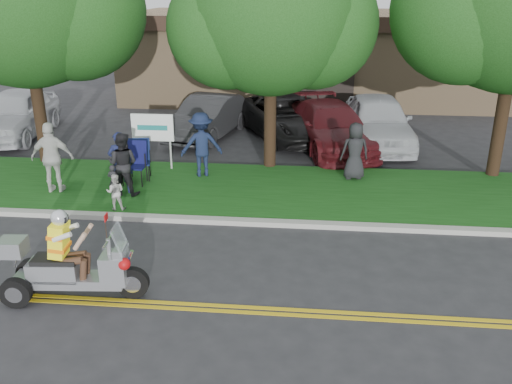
# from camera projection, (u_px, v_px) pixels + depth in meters

# --- Properties ---
(ground) EXTENTS (120.00, 120.00, 0.00)m
(ground) POSITION_uv_depth(u_px,v_px,m) (213.00, 293.00, 9.91)
(ground) COLOR #28282B
(ground) RESTS_ON ground
(centerline_near) EXTENTS (60.00, 0.10, 0.01)m
(centerline_near) POSITION_uv_depth(u_px,v_px,m) (207.00, 310.00, 9.37)
(centerline_near) COLOR gold
(centerline_near) RESTS_ON ground
(centerline_far) EXTENTS (60.00, 0.10, 0.01)m
(centerline_far) POSITION_uv_depth(u_px,v_px,m) (209.00, 305.00, 9.51)
(centerline_far) COLOR gold
(centerline_far) RESTS_ON ground
(curb) EXTENTS (60.00, 0.25, 0.12)m
(curb) POSITION_uv_depth(u_px,v_px,m) (235.00, 221.00, 12.72)
(curb) COLOR #A8A89E
(curb) RESTS_ON ground
(grass_verge) EXTENTS (60.00, 4.00, 0.10)m
(grass_verge) POSITION_uv_depth(u_px,v_px,m) (246.00, 189.00, 14.71)
(grass_verge) COLOR #154612
(grass_verge) RESTS_ON ground
(commercial_building) EXTENTS (18.00, 8.20, 4.00)m
(commercial_building) POSITION_uv_depth(u_px,v_px,m) (318.00, 54.00, 26.61)
(commercial_building) COLOR #9E7F5B
(commercial_building) RESTS_ON ground
(tree_left) EXTENTS (6.62, 5.40, 7.78)m
(tree_left) POSITION_uv_depth(u_px,v_px,m) (26.00, 0.00, 15.27)
(tree_left) COLOR #332114
(tree_left) RESTS_ON ground
(tree_mid) EXTENTS (5.88, 4.80, 7.05)m
(tree_mid) POSITION_uv_depth(u_px,v_px,m) (273.00, 16.00, 14.97)
(tree_mid) COLOR #332114
(tree_mid) RESTS_ON ground
(business_sign) EXTENTS (1.25, 0.06, 1.75)m
(business_sign) POSITION_uv_depth(u_px,v_px,m) (153.00, 131.00, 15.84)
(business_sign) COLOR silver
(business_sign) RESTS_ON ground
(trike_scooter) EXTENTS (2.59, 0.90, 1.69)m
(trike_scooter) POSITION_uv_depth(u_px,v_px,m) (68.00, 267.00, 9.58)
(trike_scooter) COLOR black
(trike_scooter) RESTS_ON ground
(lawn_chair_a) EXTENTS (0.70, 0.72, 1.12)m
(lawn_chair_a) POSITION_uv_depth(u_px,v_px,m) (140.00, 156.00, 15.24)
(lawn_chair_a) COLOR black
(lawn_chair_a) RESTS_ON grass_verge
(lawn_chair_b) EXTENTS (0.61, 0.63, 1.15)m
(lawn_chair_b) POSITION_uv_depth(u_px,v_px,m) (135.00, 160.00, 14.88)
(lawn_chair_b) COLOR black
(lawn_chair_b) RESTS_ON grass_verge
(spectator_adult_left) EXTENTS (0.70, 0.56, 1.66)m
(spectator_adult_left) POSITION_uv_depth(u_px,v_px,m) (120.00, 163.00, 14.05)
(spectator_adult_left) COLOR #181D43
(spectator_adult_left) RESTS_ON grass_verge
(spectator_adult_mid) EXTENTS (0.86, 0.70, 1.66)m
(spectator_adult_mid) POSITION_uv_depth(u_px,v_px,m) (123.00, 164.00, 13.97)
(spectator_adult_mid) COLOR black
(spectator_adult_mid) RESTS_ON grass_verge
(spectator_adult_right) EXTENTS (1.13, 0.56, 1.87)m
(spectator_adult_right) POSITION_uv_depth(u_px,v_px,m) (52.00, 158.00, 14.12)
(spectator_adult_right) COLOR silver
(spectator_adult_right) RESTS_ON grass_verge
(spectator_chair_a) EXTENTS (1.34, 1.02, 1.84)m
(spectator_chair_a) POSITION_uv_depth(u_px,v_px,m) (201.00, 144.00, 15.33)
(spectator_chair_a) COLOR #151F3C
(spectator_chair_a) RESTS_ON grass_verge
(spectator_chair_b) EXTENTS (0.86, 0.64, 1.61)m
(spectator_chair_b) POSITION_uv_depth(u_px,v_px,m) (355.00, 151.00, 15.12)
(spectator_chair_b) COLOR black
(spectator_chair_b) RESTS_ON grass_verge
(child_left) EXTENTS (0.35, 0.27, 0.88)m
(child_left) POSITION_uv_depth(u_px,v_px,m) (114.00, 181.00, 13.90)
(child_left) COLOR black
(child_left) RESTS_ON grass_verge
(child_right) EXTENTS (0.48, 0.40, 0.90)m
(child_right) POSITION_uv_depth(u_px,v_px,m) (115.00, 192.00, 13.13)
(child_right) COLOR #B8B8B2
(child_right) RESTS_ON grass_verge
(parked_car_far_left) EXTENTS (2.67, 5.31, 1.73)m
(parked_car_far_left) POSITION_uv_depth(u_px,v_px,m) (15.00, 114.00, 19.64)
(parked_car_far_left) COLOR silver
(parked_car_far_left) RESTS_ON ground
(parked_car_left) EXTENTS (2.63, 4.74, 1.48)m
(parked_car_left) POSITION_uv_depth(u_px,v_px,m) (208.00, 117.00, 19.68)
(parked_car_left) COLOR #272729
(parked_car_left) RESTS_ON ground
(parked_car_mid) EXTENTS (4.47, 5.86, 1.48)m
(parked_car_mid) POSITION_uv_depth(u_px,v_px,m) (287.00, 117.00, 19.68)
(parked_car_mid) COLOR black
(parked_car_mid) RESTS_ON ground
(parked_car_right) EXTENTS (3.50, 5.64, 1.53)m
(parked_car_right) POSITION_uv_depth(u_px,v_px,m) (331.00, 127.00, 18.25)
(parked_car_right) COLOR #521318
(parked_car_right) RESTS_ON ground
(parked_car_far_right) EXTENTS (2.32, 5.20, 1.74)m
(parked_car_far_right) POSITION_uv_depth(u_px,v_px,m) (377.00, 121.00, 18.62)
(parked_car_far_right) COLOR silver
(parked_car_far_right) RESTS_ON ground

